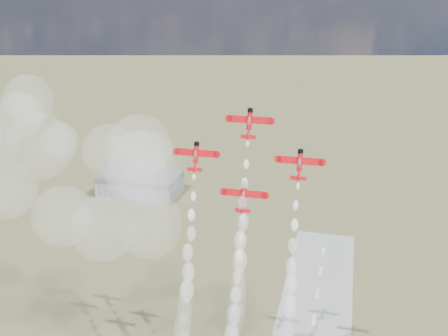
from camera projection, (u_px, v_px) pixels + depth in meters
name	position (u px, v px, depth m)	size (l,w,h in m)	color
hangar	(140.00, 184.00, 336.63)	(50.00, 28.00, 13.00)	gray
plane_lead	(249.00, 123.00, 134.34)	(11.22, 4.71, 7.77)	red
plane_left	(196.00, 156.00, 137.68)	(11.22, 4.71, 7.77)	red
plane_right	(300.00, 164.00, 131.55)	(11.22, 4.71, 7.77)	red
plane_slot	(244.00, 197.00, 134.90)	(11.22, 4.71, 7.77)	red
smoke_trail_lead	(238.00, 282.00, 135.72)	(5.24, 16.96, 45.97)	white
smoke_trail_left	(185.00, 312.00, 138.68)	(5.75, 17.66, 45.82)	white
smoke_trail_right	(288.00, 327.00, 132.92)	(5.43, 17.11, 46.48)	white
drifted_smoke_cloud	(89.00, 174.00, 157.65)	(65.20, 38.15, 53.72)	white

